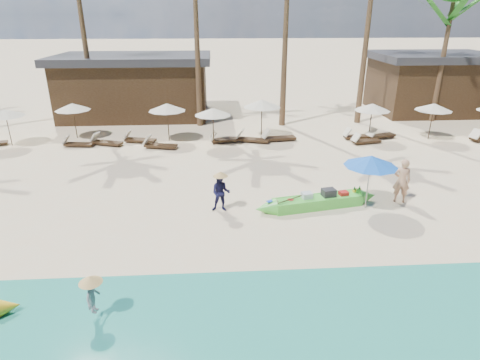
{
  "coord_description": "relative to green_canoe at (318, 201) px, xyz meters",
  "views": [
    {
      "loc": [
        -2.35,
        -12.19,
        6.9
      ],
      "look_at": [
        -1.45,
        2.0,
        1.02
      ],
      "focal_mm": 30.0,
      "sensor_mm": 36.0,
      "label": 1
    }
  ],
  "objects": [
    {
      "name": "tourist",
      "position": [
        3.35,
        0.27,
        0.66
      ],
      "size": [
        0.74,
        0.58,
        1.8
      ],
      "primitive_type": "imported",
      "rotation": [
        0.0,
        0.0,
        2.88
      ],
      "color": "tan",
      "rests_on": "ground"
    },
    {
      "name": "lounger_6_right",
      "position": [
        -0.26,
        8.79,
        -0.01
      ],
      "size": [
        2.07,
        0.88,
        0.68
      ],
      "rotation": [
        0.0,
        0.0,
        0.13
      ],
      "color": "#382717",
      "rests_on": "ground"
    },
    {
      "name": "wet_sand_strip",
      "position": [
        -1.52,
        -6.54,
        -0.24
      ],
      "size": [
        240.0,
        4.5,
        0.01
      ],
      "primitive_type": "cube",
      "color": "tan",
      "rests_on": "ground"
    },
    {
      "name": "lounger_3_right",
      "position": [
        -10.14,
        8.62,
        -0.03
      ],
      "size": [
        1.91,
        1.13,
        0.62
      ],
      "rotation": [
        0.0,
        0.0,
        -0.34
      ],
      "color": "#382717",
      "rests_on": "ground"
    },
    {
      "name": "resort_parasol_8",
      "position": [
        8.84,
        8.62,
        1.69
      ],
      "size": [
        2.08,
        2.08,
        2.14
      ],
      "color": "#382717",
      "rests_on": "ground"
    },
    {
      "name": "vendor_green",
      "position": [
        -3.72,
        -0.07,
        0.5
      ],
      "size": [
        0.78,
        0.64,
        1.47
      ],
      "primitive_type": "imported",
      "rotation": [
        0.0,
        0.0,
        -0.13
      ],
      "color": "#15153A",
      "rests_on": "ground"
    },
    {
      "name": "ground",
      "position": [
        -1.52,
        -1.54,
        -0.24
      ],
      "size": [
        240.0,
        240.0,
        0.0
      ],
      "primitive_type": "plane",
      "color": "beige",
      "rests_on": "ground"
    },
    {
      "name": "lounger_8_left",
      "position": [
        5.98,
        8.94,
        -0.03
      ],
      "size": [
        1.93,
        1.15,
        0.63
      ],
      "rotation": [
        0.0,
        0.0,
        0.34
      ],
      "color": "#382717",
      "rests_on": "ground"
    },
    {
      "name": "resort_parasol_2",
      "position": [
        -15.45,
        8.91,
        1.63
      ],
      "size": [
        2.02,
        2.02,
        2.08
      ],
      "color": "#382717",
      "rests_on": "ground"
    },
    {
      "name": "resort_parasol_6",
      "position": [
        -1.09,
        9.61,
        1.83
      ],
      "size": [
        2.23,
        2.23,
        2.29
      ],
      "color": "#382717",
      "rests_on": "ground"
    },
    {
      "name": "pavilion_east",
      "position": [
        12.48,
        15.96,
        1.96
      ],
      "size": [
        8.8,
        6.6,
        4.3
      ],
      "color": "#382717",
      "rests_on": "ground"
    },
    {
      "name": "green_canoe",
      "position": [
        0.0,
        0.0,
        0.0
      ],
      "size": [
        5.54,
        1.42,
        0.71
      ],
      "rotation": [
        0.0,
        0.0,
        0.19
      ],
      "color": "green",
      "rests_on": "ground"
    },
    {
      "name": "resort_parasol_3",
      "position": [
        -12.21,
        10.22,
        1.65
      ],
      "size": [
        2.03,
        2.03,
        2.09
      ],
      "color": "#382717",
      "rests_on": "ground"
    },
    {
      "name": "lounger_6_left",
      "position": [
        -1.78,
        8.66,
        -0.02
      ],
      "size": [
        1.99,
        1.15,
        0.65
      ],
      "rotation": [
        0.0,
        0.0,
        -0.32
      ],
      "color": "#382717",
      "rests_on": "ground"
    },
    {
      "name": "resort_parasol_5",
      "position": [
        -3.98,
        8.31,
        1.68
      ],
      "size": [
        2.06,
        2.06,
        2.13
      ],
      "color": "#382717",
      "rests_on": "ground"
    },
    {
      "name": "resort_parasol_7",
      "position": [
        5.29,
        8.87,
        1.68
      ],
      "size": [
        2.06,
        2.06,
        2.13
      ],
      "color": "#382717",
      "rests_on": "ground"
    },
    {
      "name": "lounger_3_left",
      "position": [
        -11.68,
        8.45,
        -0.05
      ],
      "size": [
        1.71,
        0.68,
        0.57
      ],
      "rotation": [
        0.0,
        0.0,
        -0.1
      ],
      "color": "#382717",
      "rests_on": "ground"
    },
    {
      "name": "palm_6",
      "position": [
        11.32,
        12.98,
        6.81
      ],
      "size": [
        2.08,
        2.08,
        8.51
      ],
      "color": "brown",
      "rests_on": "ground"
    },
    {
      "name": "lounger_7_left",
      "position": [
        4.55,
        8.91,
        -0.03
      ],
      "size": [
        1.83,
        0.68,
        0.61
      ],
      "rotation": [
        0.0,
        0.0,
        0.07
      ],
      "color": "#382717",
      "rests_on": "ground"
    },
    {
      "name": "lounger_7_right",
      "position": [
        4.7,
        7.93,
        -0.04
      ],
      "size": [
        1.8,
        0.87,
        0.59
      ],
      "rotation": [
        0.0,
        0.0,
        0.2
      ],
      "color": "#382717",
      "rests_on": "ground"
    },
    {
      "name": "pavilion_west",
      "position": [
        -9.52,
        15.96,
        1.95
      ],
      "size": [
        10.8,
        6.6,
        4.3
      ],
      "color": "#382717",
      "rests_on": "ground"
    },
    {
      "name": "lounger_5_left",
      "position": [
        -3.37,
        8.69,
        -0.03
      ],
      "size": [
        1.93,
        0.87,
        0.63
      ],
      "rotation": [
        0.0,
        0.0,
        0.17
      ],
      "color": "#382717",
      "rests_on": "ground"
    },
    {
      "name": "vendor_yellow",
      "position": [
        -6.9,
        -5.69,
        0.4
      ],
      "size": [
        0.42,
        0.63,
        0.92
      ],
      "primitive_type": "imported",
      "rotation": [
        0.0,
        0.0,
        1.43
      ],
      "color": "gray",
      "rests_on": "ground"
    },
    {
      "name": "blue_umbrella",
      "position": [
        1.83,
        -0.18,
        1.68
      ],
      "size": [
        1.97,
        1.97,
        2.12
      ],
      "color": "#99999E",
      "rests_on": "ground"
    },
    {
      "name": "lounger_4_left",
      "position": [
        -8.35,
        9.01,
        -0.03
      ],
      "size": [
        1.94,
        1.0,
        0.63
      ],
      "rotation": [
        0.0,
        0.0,
        -0.24
      ],
      "color": "#382717",
      "rests_on": "ground"
    },
    {
      "name": "lounger_4_right",
      "position": [
        -7.05,
        7.84,
        -0.03
      ],
      "size": [
        1.95,
        1.02,
        0.63
      ],
      "rotation": [
        0.0,
        0.0,
        -0.25
      ],
      "color": "#382717",
      "rests_on": "ground"
    },
    {
      "name": "resort_parasol_4",
      "position": [
        -6.6,
        9.3,
        1.75
      ],
      "size": [
        2.14,
        2.14,
        2.2
      ],
      "color": "#382717",
      "rests_on": "ground"
    }
  ]
}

